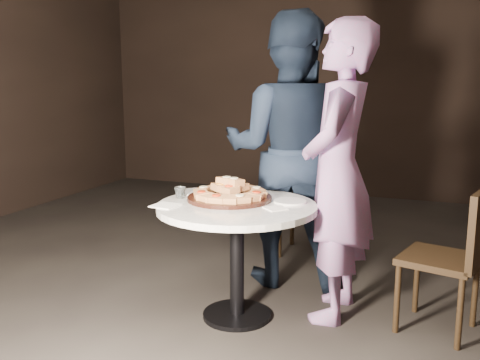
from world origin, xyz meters
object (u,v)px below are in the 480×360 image
(serving_board, at_px, (229,198))
(diner_navy, at_px, (288,151))
(chair_far, at_px, (305,194))
(diner_teal, at_px, (338,172))
(table, at_px, (237,226))
(water_glass, at_px, (180,193))
(focaccia_pile, at_px, (230,191))
(chair_right, at_px, (456,251))

(serving_board, xyz_separation_m, diner_navy, (0.18, 0.60, 0.21))
(chair_far, xyz_separation_m, diner_teal, (0.42, -0.95, 0.35))
(table, height_order, serving_board, serving_board)
(serving_board, height_order, water_glass, water_glass)
(serving_board, bearing_deg, diner_navy, 73.77)
(table, relative_size, serving_board, 2.00)
(focaccia_pile, distance_m, chair_far, 1.15)
(focaccia_pile, height_order, diner_teal, diner_teal)
(serving_board, relative_size, chair_far, 0.56)
(focaccia_pile, distance_m, diner_navy, 0.65)
(serving_board, distance_m, chair_far, 1.15)
(table, relative_size, diner_navy, 0.54)
(focaccia_pile, bearing_deg, serving_board, -104.12)
(serving_board, relative_size, diner_navy, 0.27)
(diner_teal, bearing_deg, water_glass, -76.51)
(chair_far, relative_size, chair_right, 1.07)
(focaccia_pile, relative_size, chair_right, 0.54)
(serving_board, relative_size, chair_right, 0.60)
(chair_far, bearing_deg, water_glass, 69.03)
(serving_board, bearing_deg, table, -46.80)
(water_glass, height_order, diner_teal, diner_teal)
(water_glass, bearing_deg, table, -4.05)
(table, distance_m, focaccia_pile, 0.21)
(focaccia_pile, xyz_separation_m, diner_teal, (0.60, 0.17, 0.12))
(serving_board, xyz_separation_m, chair_far, (0.17, 1.12, -0.19))
(diner_navy, distance_m, diner_teal, 0.61)
(table, distance_m, serving_board, 0.18)
(chair_far, height_order, diner_teal, diner_teal)
(serving_board, distance_m, chair_right, 1.28)
(diner_navy, bearing_deg, table, 74.40)
(table, xyz_separation_m, chair_right, (1.17, 0.23, -0.08))
(serving_board, bearing_deg, focaccia_pile, 75.88)
(table, xyz_separation_m, diner_teal, (0.52, 0.25, 0.30))
(chair_right, bearing_deg, water_glass, -67.55)
(chair_far, relative_size, diner_teal, 0.51)
(focaccia_pile, bearing_deg, diner_navy, 73.77)
(diner_teal, bearing_deg, chair_right, 87.23)
(focaccia_pile, bearing_deg, chair_far, 81.10)
(chair_right, bearing_deg, table, -63.95)
(water_glass, distance_m, diner_teal, 0.93)
(serving_board, height_order, diner_teal, diner_teal)
(serving_board, distance_m, diner_teal, 0.64)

